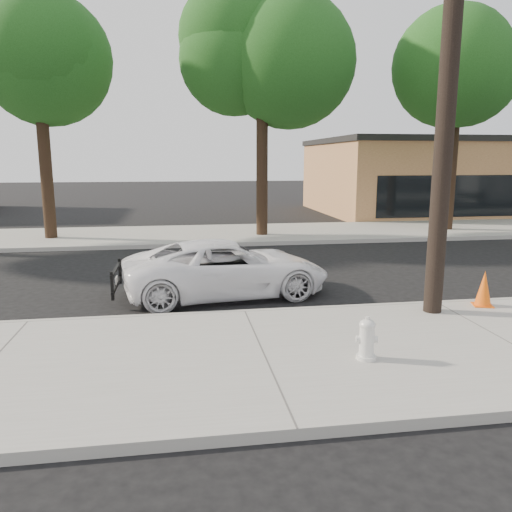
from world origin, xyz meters
name	(u,v)px	position (x,y,z in m)	size (l,w,h in m)	color
ground	(233,290)	(0.00, 0.00, 0.00)	(120.00, 120.00, 0.00)	black
near_sidewalk	(264,358)	(0.00, -4.30, 0.07)	(90.00, 4.40, 0.15)	gray
far_sidewalk	(210,235)	(0.00, 8.50, 0.07)	(90.00, 5.00, 0.15)	gray
curb_near	(245,314)	(0.00, -2.10, 0.07)	(90.00, 0.12, 0.16)	#9E9B93
building_main	(473,177)	(16.00, 16.00, 2.00)	(18.00, 10.00, 4.00)	#A16643
utility_pole	(449,65)	(3.60, -2.70, 4.70)	(1.40, 0.34, 9.00)	black
tree_b	(43,70)	(-5.81, 8.06, 6.15)	(4.34, 4.20, 8.45)	black
tree_c	(269,52)	(2.22, 7.64, 6.91)	(4.96, 4.80, 9.55)	black
tree_d	(464,75)	(10.20, 7.95, 6.37)	(4.50, 4.35, 8.75)	black
police_cruiser	(227,268)	(-0.18, -0.42, 0.64)	(2.12, 4.59, 1.28)	white
fire_hydrant	(367,340)	(1.46, -4.75, 0.44)	(0.33, 0.30, 0.61)	silver
traffic_cone	(484,289)	(4.80, -2.50, 0.50)	(0.47, 0.47, 0.72)	#FF600D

